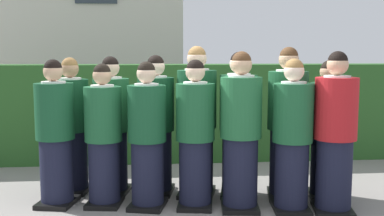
{
  "coord_description": "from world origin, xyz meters",
  "views": [
    {
      "loc": [
        -0.45,
        -4.83,
        1.65
      ],
      "look_at": [
        0.0,
        0.24,
        1.05
      ],
      "focal_mm": 43.48,
      "sensor_mm": 36.0,
      "label": 1
    }
  ],
  "objects_px": {
    "student_front_row_1": "(104,139)",
    "student_in_red_blazer": "(335,136)",
    "student_rear_row_5": "(287,127)",
    "student_front_row_2": "(147,139)",
    "student_rear_row_2": "(156,128)",
    "student_rear_row_4": "(238,128)",
    "student_front_row_0": "(55,137)",
    "student_rear_row_6": "(327,133)",
    "student_front_row_4": "(241,135)",
    "student_rear_row_0": "(72,129)",
    "student_rear_row_3": "(197,125)",
    "student_rear_row_1": "(112,129)",
    "student_front_row_3": "(195,138)",
    "student_front_row_5": "(292,139)"
  },
  "relations": [
    {
      "from": "student_rear_row_0",
      "to": "student_rear_row_1",
      "type": "height_order",
      "value": "student_rear_row_1"
    },
    {
      "from": "student_front_row_5",
      "to": "student_rear_row_3",
      "type": "height_order",
      "value": "student_rear_row_3"
    },
    {
      "from": "student_front_row_0",
      "to": "student_in_red_blazer",
      "type": "distance_m",
      "value": 2.96
    },
    {
      "from": "student_front_row_3",
      "to": "student_front_row_4",
      "type": "distance_m",
      "value": 0.48
    },
    {
      "from": "student_front_row_3",
      "to": "student_front_row_5",
      "type": "relative_size",
      "value": 0.99
    },
    {
      "from": "student_front_row_5",
      "to": "student_rear_row_4",
      "type": "relative_size",
      "value": 0.96
    },
    {
      "from": "student_front_row_2",
      "to": "student_in_red_blazer",
      "type": "distance_m",
      "value": 1.96
    },
    {
      "from": "student_rear_row_0",
      "to": "student_in_red_blazer",
      "type": "bearing_deg",
      "value": -18.65
    },
    {
      "from": "student_front_row_5",
      "to": "student_rear_row_6",
      "type": "distance_m",
      "value": 0.67
    },
    {
      "from": "student_rear_row_3",
      "to": "student_rear_row_6",
      "type": "distance_m",
      "value": 1.49
    },
    {
      "from": "student_front_row_4",
      "to": "student_rear_row_5",
      "type": "bearing_deg",
      "value": 29.85
    },
    {
      "from": "student_front_row_4",
      "to": "student_rear_row_2",
      "type": "height_order",
      "value": "student_front_row_4"
    },
    {
      "from": "student_front_row_5",
      "to": "student_rear_row_5",
      "type": "relative_size",
      "value": 0.93
    },
    {
      "from": "student_front_row_1",
      "to": "student_rear_row_6",
      "type": "distance_m",
      "value": 2.51
    },
    {
      "from": "student_front_row_1",
      "to": "student_in_red_blazer",
      "type": "relative_size",
      "value": 0.92
    },
    {
      "from": "student_front_row_5",
      "to": "student_rear_row_1",
      "type": "distance_m",
      "value": 2.08
    },
    {
      "from": "student_rear_row_3",
      "to": "student_rear_row_1",
      "type": "bearing_deg",
      "value": 170.37
    },
    {
      "from": "student_front_row_2",
      "to": "student_in_red_blazer",
      "type": "bearing_deg",
      "value": -9.21
    },
    {
      "from": "student_front_row_0",
      "to": "student_front_row_2",
      "type": "relative_size",
      "value": 1.01
    },
    {
      "from": "student_rear_row_2",
      "to": "student_rear_row_3",
      "type": "xyz_separation_m",
      "value": [
        0.47,
        -0.12,
        0.05
      ]
    },
    {
      "from": "student_front_row_1",
      "to": "student_rear_row_6",
      "type": "xyz_separation_m",
      "value": [
        2.51,
        0.06,
        0.01
      ]
    },
    {
      "from": "student_front_row_1",
      "to": "student_front_row_4",
      "type": "height_order",
      "value": "student_front_row_4"
    },
    {
      "from": "student_front_row_3",
      "to": "student_front_row_4",
      "type": "height_order",
      "value": "student_front_row_4"
    },
    {
      "from": "student_front_row_5",
      "to": "student_front_row_2",
      "type": "bearing_deg",
      "value": 170.93
    },
    {
      "from": "student_rear_row_0",
      "to": "student_rear_row_3",
      "type": "relative_size",
      "value": 0.93
    },
    {
      "from": "student_rear_row_2",
      "to": "student_rear_row_5",
      "type": "relative_size",
      "value": 0.95
    },
    {
      "from": "student_front_row_1",
      "to": "student_front_row_3",
      "type": "height_order",
      "value": "student_front_row_3"
    },
    {
      "from": "student_front_row_1",
      "to": "student_rear_row_1",
      "type": "height_order",
      "value": "student_rear_row_1"
    },
    {
      "from": "student_front_row_4",
      "to": "student_rear_row_2",
      "type": "bearing_deg",
      "value": 143.56
    },
    {
      "from": "student_rear_row_4",
      "to": "student_front_row_0",
      "type": "bearing_deg",
      "value": -174.91
    },
    {
      "from": "student_front_row_5",
      "to": "student_front_row_0",
      "type": "bearing_deg",
      "value": 170.74
    },
    {
      "from": "student_rear_row_5",
      "to": "student_rear_row_0",
      "type": "bearing_deg",
      "value": 170.17
    },
    {
      "from": "student_rear_row_0",
      "to": "student_rear_row_2",
      "type": "xyz_separation_m",
      "value": [
        1.0,
        -0.13,
        0.01
      ]
    },
    {
      "from": "student_front_row_3",
      "to": "student_rear_row_6",
      "type": "height_order",
      "value": "student_front_row_3"
    },
    {
      "from": "student_front_row_0",
      "to": "student_rear_row_6",
      "type": "xyz_separation_m",
      "value": [
        3.02,
        0.0,
        -0.01
      ]
    },
    {
      "from": "student_rear_row_2",
      "to": "student_rear_row_4",
      "type": "distance_m",
      "value": 0.96
    },
    {
      "from": "student_in_red_blazer",
      "to": "student_rear_row_0",
      "type": "bearing_deg",
      "value": 161.35
    },
    {
      "from": "student_front_row_0",
      "to": "student_rear_row_1",
      "type": "relative_size",
      "value": 0.98
    },
    {
      "from": "student_front_row_1",
      "to": "student_front_row_2",
      "type": "relative_size",
      "value": 0.99
    },
    {
      "from": "student_rear_row_2",
      "to": "student_rear_row_4",
      "type": "xyz_separation_m",
      "value": [
        0.94,
        -0.17,
        0.02
      ]
    },
    {
      "from": "student_rear_row_1",
      "to": "student_rear_row_6",
      "type": "relative_size",
      "value": 1.03
    },
    {
      "from": "student_front_row_0",
      "to": "student_rear_row_2",
      "type": "relative_size",
      "value": 0.97
    },
    {
      "from": "student_front_row_4",
      "to": "student_rear_row_4",
      "type": "distance_m",
      "value": 0.49
    },
    {
      "from": "student_front_row_1",
      "to": "student_rear_row_6",
      "type": "bearing_deg",
      "value": 1.29
    },
    {
      "from": "student_rear_row_5",
      "to": "student_front_row_2",
      "type": "bearing_deg",
      "value": -172.4
    },
    {
      "from": "student_rear_row_4",
      "to": "student_rear_row_1",
      "type": "bearing_deg",
      "value": 171.82
    },
    {
      "from": "student_in_red_blazer",
      "to": "student_rear_row_2",
      "type": "height_order",
      "value": "student_in_red_blazer"
    },
    {
      "from": "student_front_row_2",
      "to": "student_rear_row_2",
      "type": "xyz_separation_m",
      "value": [
        0.1,
        0.51,
        0.03
      ]
    },
    {
      "from": "student_rear_row_1",
      "to": "student_rear_row_5",
      "type": "bearing_deg",
      "value": -9.83
    },
    {
      "from": "student_front_row_2",
      "to": "student_rear_row_2",
      "type": "height_order",
      "value": "student_rear_row_2"
    }
  ]
}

